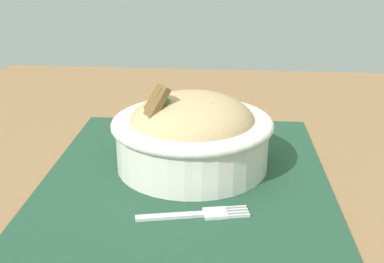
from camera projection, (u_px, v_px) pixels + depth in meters
name	position (u px, v px, depth m)	size (l,w,h in m)	color
table	(173.00, 214.00, 0.68)	(1.08, 0.94, 0.75)	olive
placemat	(186.00, 175.00, 0.63)	(0.42, 0.36, 0.00)	#1E422D
bowl	(192.00, 133.00, 0.63)	(0.21, 0.21, 0.12)	silver
fork	(198.00, 214.00, 0.53)	(0.04, 0.12, 0.00)	silver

